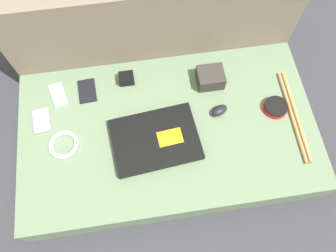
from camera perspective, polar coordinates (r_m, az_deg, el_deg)
ground_plane at (r=1.36m, az=0.00°, el=-2.58°), size 8.00×8.00×0.00m
couch_seat at (r=1.30m, az=0.00°, el=-1.52°), size 1.13×0.64×0.14m
couch_backrest at (r=1.37m, az=-2.71°, el=17.46°), size 1.13×0.20×0.47m
laptop at (r=1.21m, az=-2.18°, el=-2.34°), size 0.33×0.25×0.03m
computer_mouse at (r=1.27m, az=8.91°, el=2.69°), size 0.08×0.06×0.03m
speaker_puck at (r=1.33m, az=18.24°, el=3.12°), size 0.09×0.09×0.03m
phone_silver at (r=1.34m, az=-13.89°, el=5.96°), size 0.07×0.11×0.01m
phone_black at (r=1.34m, az=-21.13°, el=0.86°), size 0.07×0.11×0.01m
phone_small at (r=1.37m, az=-18.59°, el=5.13°), size 0.08×0.12×0.01m
camera_pouch at (r=1.31m, az=7.38°, el=8.36°), size 0.10×0.09×0.06m
charger_brick at (r=1.32m, az=-7.23°, el=8.21°), size 0.06×0.05×0.04m
cable_coil at (r=1.27m, az=-17.75°, el=-3.08°), size 0.11×0.11×0.02m
drumstick_pair at (r=1.34m, az=21.10°, el=1.73°), size 0.04×0.38×0.01m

